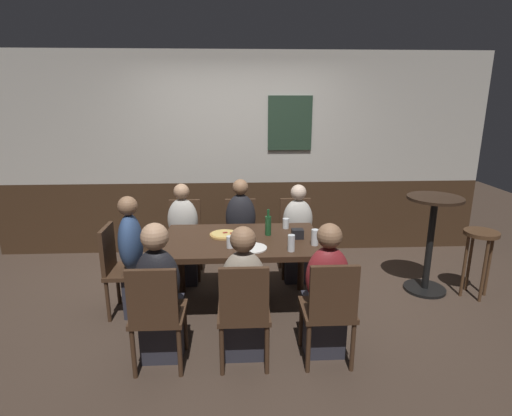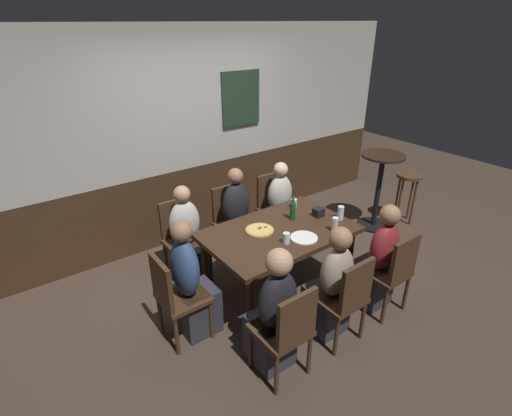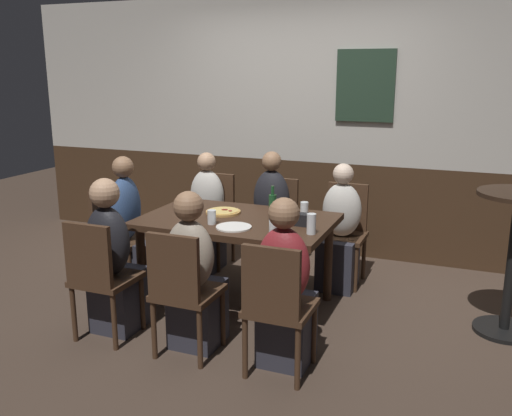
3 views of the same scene
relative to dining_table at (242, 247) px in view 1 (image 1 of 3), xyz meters
The scene contains 27 objects.
ground_plane 0.66m from the dining_table, ahead, with size 12.00×12.00×0.00m, color #423328.
wall_back 1.77m from the dining_table, 89.85° to the left, with size 6.40×0.13×2.60m.
dining_table is the anchor object (origin of this frame).
chair_mid_far 0.90m from the dining_table, 90.00° to the left, with size 0.40×0.40×0.88m.
chair_left_far 1.11m from the dining_table, 126.32° to the left, with size 0.40×0.40×0.88m.
chair_head_west 1.17m from the dining_table, behind, with size 0.40×0.40×0.88m.
chair_mid_near 0.90m from the dining_table, 90.00° to the right, with size 0.40×0.40×0.88m.
chair_right_near 1.11m from the dining_table, 53.68° to the right, with size 0.40×0.40×0.88m.
chair_right_far 1.11m from the dining_table, 53.68° to the left, with size 0.40×0.40×0.88m.
chair_left_near 1.11m from the dining_table, 126.32° to the right, with size 0.40×0.40×0.88m.
person_mid_far 0.75m from the dining_table, 90.00° to the left, with size 0.34×0.37×1.16m.
person_left_far 0.99m from the dining_table, 132.03° to the left, with size 0.34×0.37×1.12m.
person_head_west 1.01m from the dining_table, behind, with size 0.37×0.34×1.17m.
person_mid_near 0.75m from the dining_table, 90.00° to the right, with size 0.34×0.37×1.11m.
person_right_near 0.99m from the dining_table, 47.99° to the right, with size 0.34×0.37×1.13m.
person_right_far 0.99m from the dining_table, 47.93° to the left, with size 0.34×0.37×1.09m.
person_left_near 0.99m from the dining_table, 131.96° to the right, with size 0.34×0.37×1.15m.
pizza 0.22m from the dining_table, 148.59° to the left, with size 0.28×0.28×0.03m.
beer_glass_half 0.71m from the dining_table, 16.65° to the right, with size 0.07×0.07×0.15m.
highball_clear 0.56m from the dining_table, 38.24° to the right, with size 0.06×0.06×0.15m.
pint_glass_stout 0.56m from the dining_table, 33.22° to the left, with size 0.06×0.06×0.10m.
pint_glass_pale 0.28m from the dining_table, 115.14° to the right, with size 0.06×0.06×0.11m.
beer_bottle_green 0.33m from the dining_table, 20.82° to the left, with size 0.06×0.06×0.26m.
plate_white_large 0.29m from the dining_table, 71.27° to the right, with size 0.26×0.26×0.01m, color white.
condiment_caddy 0.55m from the dining_table, ahead, with size 0.11×0.09×0.09m, color black.
side_bar_table 2.02m from the dining_table, ahead, with size 0.56×0.56×1.05m.
bar_stool 2.46m from the dining_table, ahead, with size 0.34×0.34×0.72m.
Camera 1 is at (-0.05, -3.63, 2.04)m, focal length 28.40 mm.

